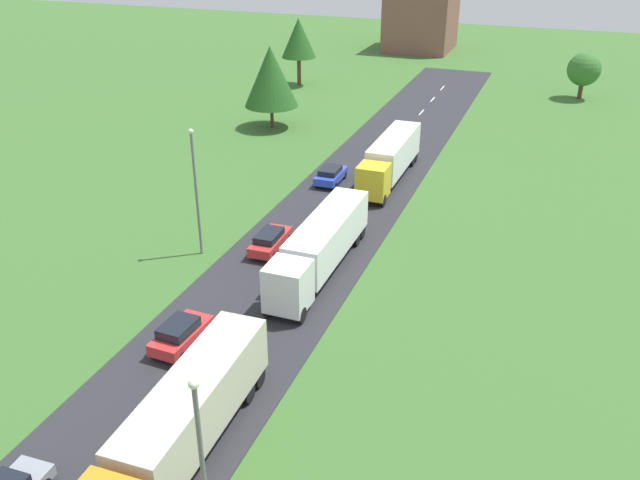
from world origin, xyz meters
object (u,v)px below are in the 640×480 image
at_px(truck_third, 390,157).
at_px(tree_oak, 271,76).
at_px(lamppost_second, 196,187).
at_px(car_third, 270,240).
at_px(car_fourth, 331,175).
at_px(lamppost_lead, 203,468).
at_px(truck_second, 321,245).
at_px(tree_maple, 584,69).
at_px(distant_building, 421,22).
at_px(car_second, 181,334).
at_px(tree_pine, 299,38).
at_px(truck_lead, 180,424).

height_order(truck_third, tree_oak, tree_oak).
bearing_deg(tree_oak, truck_third, -33.35).
bearing_deg(truck_third, lamppost_second, -115.41).
bearing_deg(car_third, tree_oak, 114.09).
height_order(car_fourth, lamppost_lead, lamppost_lead).
bearing_deg(lamppost_second, truck_second, 3.01).
xyz_separation_m(truck_third, tree_oak, (-16.51, 10.87, 3.53)).
height_order(car_third, car_fourth, car_third).
distance_m(tree_maple, distant_building, 36.76).
xyz_separation_m(truck_second, lamppost_lead, (3.95, -22.10, 2.70)).
xyz_separation_m(car_third, car_fourth, (-0.36, 13.73, -0.02)).
relative_size(car_fourth, lamppost_lead, 0.47).
bearing_deg(car_second, tree_maple, 73.22).
bearing_deg(tree_maple, lamppost_second, -113.85).
height_order(truck_third, tree_pine, tree_pine).
xyz_separation_m(truck_lead, car_third, (-4.77, 19.69, -1.27)).
bearing_deg(distant_building, car_third, -84.80).
bearing_deg(tree_pine, truck_second, -66.17).
bearing_deg(distant_building, lamppost_lead, -81.32).
distance_m(truck_lead, lamppost_lead, 6.02).
bearing_deg(lamppost_second, tree_oak, 104.82).
bearing_deg(tree_oak, lamppost_lead, -68.00).
bearing_deg(lamppost_lead, distant_building, 98.68).
xyz_separation_m(car_third, tree_maple, (19.68, 52.50, 2.89)).
bearing_deg(truck_lead, lamppost_second, 117.56).
bearing_deg(lamppost_second, truck_third, 64.59).
bearing_deg(car_second, truck_second, 68.09).
distance_m(truck_third, car_fourth, 5.54).
relative_size(truck_second, tree_oak, 1.50).
bearing_deg(lamppost_second, tree_maple, 66.15).
distance_m(truck_second, lamppost_lead, 22.61).
xyz_separation_m(truck_lead, tree_pine, (-21.57, 66.19, 4.20)).
height_order(truck_lead, lamppost_lead, lamppost_lead).
bearing_deg(lamppost_second, distant_building, 91.90).
height_order(truck_second, car_second, truck_second).
relative_size(car_second, tree_maple, 0.69).
xyz_separation_m(truck_third, lamppost_lead, (4.07, -40.07, 2.61)).
relative_size(car_third, tree_maple, 0.76).
distance_m(truck_third, tree_oak, 20.08).
bearing_deg(distant_building, car_fourth, -84.01).
height_order(car_second, tree_oak, tree_oak).
xyz_separation_m(truck_third, car_second, (-4.18, -28.65, -1.28)).
height_order(truck_third, distant_building, distant_building).
distance_m(truck_lead, truck_second, 18.10).
distance_m(car_fourth, tree_oak, 18.61).
relative_size(truck_lead, car_second, 3.35).
bearing_deg(lamppost_second, car_second, -65.86).
height_order(truck_lead, car_third, truck_lead).
height_order(truck_lead, lamppost_second, lamppost_second).
relative_size(tree_oak, distant_building, 0.75).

